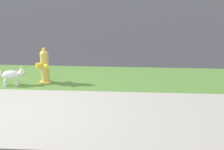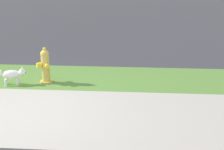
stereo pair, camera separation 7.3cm
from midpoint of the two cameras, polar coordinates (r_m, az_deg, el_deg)
name	(u,v)px [view 2 (the right image)]	position (r m, az deg, el deg)	size (l,w,h in m)	color
ground_plane	(13,113)	(5.82, -17.37, -6.72)	(120.00, 120.00, 0.00)	#38383D
sidewalk_pavement	(13,113)	(5.82, -17.38, -6.67)	(18.00, 2.26, 0.01)	#ADA89E
grass_verge	(44,76)	(7.57, -12.05, -0.23)	(18.00, 1.74, 0.01)	#568438
fire_hydrant_far_end	(45,66)	(7.03, -11.83, 1.59)	(0.33, 0.35, 0.80)	gold
small_white_dog	(13,75)	(7.12, -17.34, 0.08)	(0.53, 0.28, 0.41)	white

